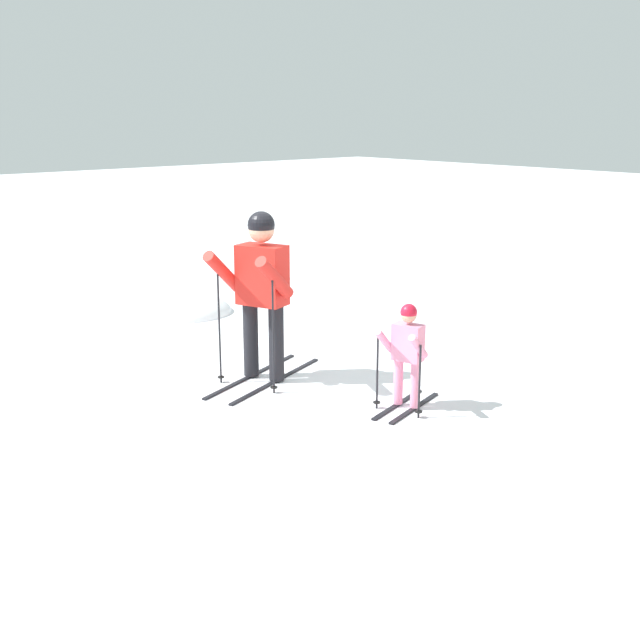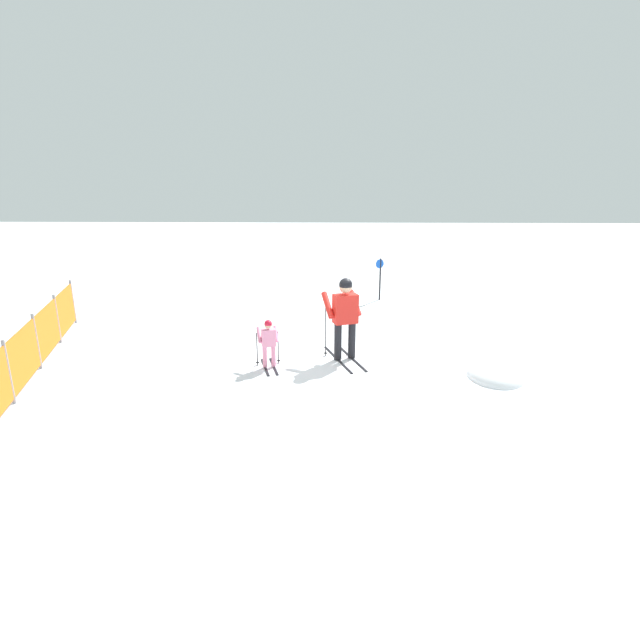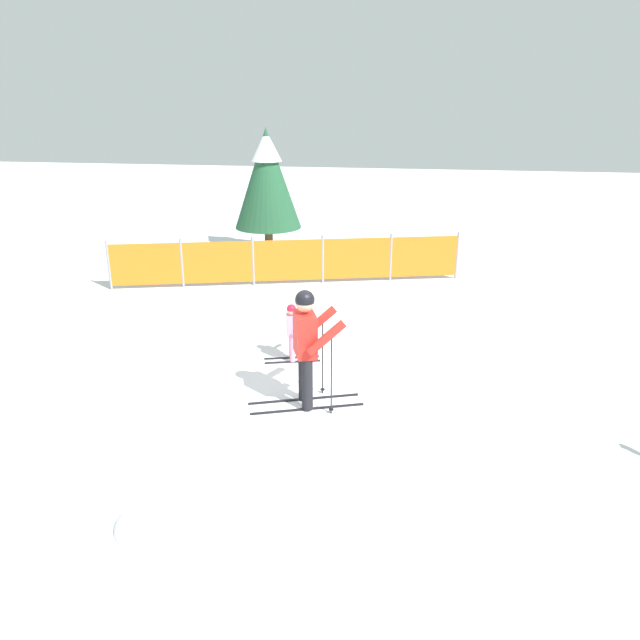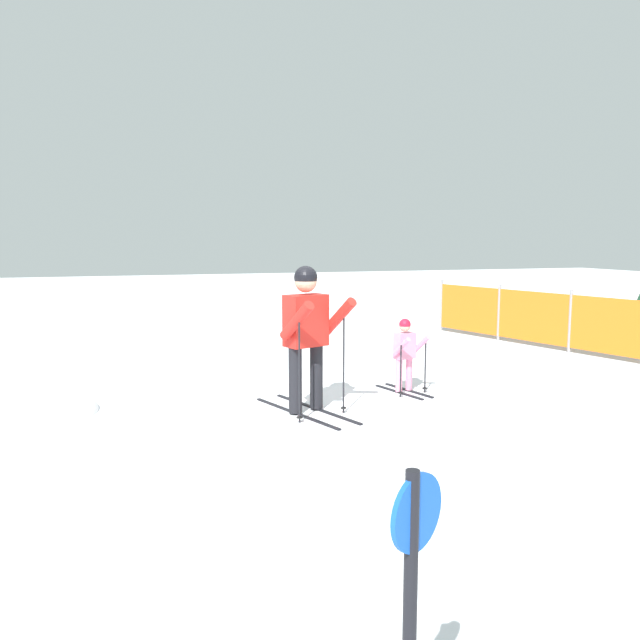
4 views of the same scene
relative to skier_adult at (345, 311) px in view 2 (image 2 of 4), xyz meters
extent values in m
plane|color=white|center=(-0.08, 0.16, -1.05)|extent=(60.00, 60.00, 0.00)
cube|color=black|center=(-0.08, 0.14, -1.04)|extent=(1.58, 0.59, 0.02)
cube|color=black|center=(0.03, -0.16, -1.04)|extent=(1.58, 0.59, 0.02)
cylinder|color=black|center=(-0.08, 0.14, -0.64)|extent=(0.16, 0.16, 0.79)
cylinder|color=black|center=(0.03, -0.16, -0.64)|extent=(0.16, 0.16, 0.79)
cube|color=red|center=(-0.03, -0.01, 0.06)|extent=(0.43, 0.55, 0.61)
cylinder|color=red|center=(0.10, 0.36, 0.11)|extent=(0.57, 0.30, 0.50)
cylinder|color=red|center=(0.31, -0.22, 0.11)|extent=(0.57, 0.30, 0.50)
sphere|color=#D8AD8C|center=(-0.03, -0.01, 0.52)|extent=(0.26, 0.26, 0.26)
sphere|color=black|center=(-0.03, -0.01, 0.57)|extent=(0.28, 0.28, 0.28)
cylinder|color=black|center=(0.16, 0.40, -0.44)|extent=(0.02, 0.02, 1.22)
cylinder|color=black|center=(0.16, 0.40, -0.99)|extent=(0.07, 0.07, 0.01)
cylinder|color=black|center=(0.38, -0.21, -0.44)|extent=(0.02, 0.02, 1.22)
cylinder|color=black|center=(0.38, -0.21, -0.99)|extent=(0.07, 0.07, 0.01)
cube|color=black|center=(-0.56, 1.63, -1.04)|extent=(0.92, 0.30, 0.02)
cube|color=black|center=(-0.51, 1.45, -1.04)|extent=(0.92, 0.30, 0.02)
cylinder|color=pink|center=(-0.56, 1.63, -0.81)|extent=(0.09, 0.09, 0.45)
cylinder|color=pink|center=(-0.51, 1.45, -0.81)|extent=(0.09, 0.09, 0.45)
cube|color=pink|center=(-0.54, 1.54, -0.41)|extent=(0.23, 0.31, 0.35)
cylinder|color=pink|center=(-0.45, 1.74, -0.39)|extent=(0.32, 0.15, 0.29)
cylinder|color=pink|center=(-0.36, 1.41, -0.39)|extent=(0.32, 0.15, 0.29)
sphere|color=#D8AD8C|center=(-0.54, 1.54, -0.15)|extent=(0.15, 0.15, 0.15)
sphere|color=red|center=(-0.54, 1.54, -0.12)|extent=(0.16, 0.16, 0.16)
cylinder|color=black|center=(-0.42, 1.80, -0.70)|extent=(0.02, 0.02, 0.70)
cylinder|color=black|center=(-0.42, 1.80, -0.99)|extent=(0.07, 0.07, 0.01)
cylinder|color=black|center=(-0.30, 1.38, -0.70)|extent=(0.02, 0.02, 0.70)
cylinder|color=black|center=(-0.30, 1.38, -0.99)|extent=(0.07, 0.07, 0.01)
cylinder|color=gray|center=(-2.30, 5.74, -0.47)|extent=(0.06, 0.06, 1.16)
cylinder|color=gray|center=(-0.71, 6.17, -0.47)|extent=(0.06, 0.06, 1.16)
cylinder|color=gray|center=(0.88, 6.61, -0.47)|extent=(0.06, 0.06, 1.16)
cylinder|color=gray|center=(2.47, 7.04, -0.47)|extent=(0.06, 0.06, 1.16)
cube|color=orange|center=(-1.50, 5.96, -0.47)|extent=(1.60, 0.46, 0.97)
cube|color=orange|center=(0.08, 6.39, -0.47)|extent=(1.60, 0.46, 0.97)
cube|color=orange|center=(1.67, 6.83, -0.47)|extent=(1.60, 0.46, 0.97)
cylinder|color=black|center=(5.16, -1.22, -0.40)|extent=(0.05, 0.05, 1.30)
cylinder|color=blue|center=(5.14, -1.19, 0.09)|extent=(0.15, 0.26, 0.28)
ellipsoid|color=white|center=(-0.94, -2.92, -1.05)|extent=(1.24, 1.05, 0.50)
camera|label=1|loc=(4.79, 6.38, 1.67)|focal=45.00mm
camera|label=2|loc=(-10.00, 0.29, 2.78)|focal=28.00mm
camera|label=3|loc=(1.44, -8.04, 3.27)|focal=35.00mm
camera|label=4|loc=(6.97, -2.15, 1.02)|focal=35.00mm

